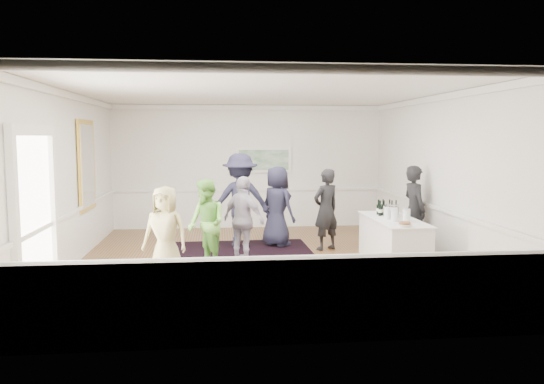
{
  "coord_description": "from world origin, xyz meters",
  "views": [
    {
      "loc": [
        -0.78,
        -9.84,
        2.39
      ],
      "look_at": [
        0.24,
        0.2,
        1.33
      ],
      "focal_mm": 35.0,
      "sensor_mm": 36.0,
      "label": 1
    }
  ],
  "objects": [
    {
      "name": "wine_bottles",
      "position": [
        2.46,
        0.14,
        1.02
      ],
      "size": [
        0.41,
        0.28,
        0.31
      ],
      "color": "black",
      "rests_on": "serving_table"
    },
    {
      "name": "wall_front",
      "position": [
        0.0,
        -4.0,
        1.6
      ],
      "size": [
        7.0,
        0.02,
        3.2
      ],
      "primitive_type": "cube",
      "color": "white",
      "rests_on": "floor"
    },
    {
      "name": "juice_pitchers",
      "position": [
        2.45,
        -0.61,
        0.98
      ],
      "size": [
        0.4,
        0.55,
        0.24
      ],
      "color": "#69A63B",
      "rests_on": "serving_table"
    },
    {
      "name": "ceiling",
      "position": [
        0.0,
        0.0,
        3.2
      ],
      "size": [
        7.0,
        8.0,
        0.02
      ],
      "primitive_type": "cube",
      "color": "white",
      "rests_on": "wall_back"
    },
    {
      "name": "mirror",
      "position": [
        -3.45,
        1.3,
        1.8
      ],
      "size": [
        0.05,
        1.25,
        1.85
      ],
      "color": "yellow",
      "rests_on": "wall_left"
    },
    {
      "name": "wall_back",
      "position": [
        0.0,
        4.0,
        1.6
      ],
      "size": [
        7.0,
        0.02,
        3.2
      ],
      "primitive_type": "cube",
      "color": "white",
      "rests_on": "floor"
    },
    {
      "name": "doorway",
      "position": [
        -3.45,
        -1.9,
        1.42
      ],
      "size": [
        0.1,
        1.78,
        2.56
      ],
      "color": "white",
      "rests_on": "wall_left"
    },
    {
      "name": "guest_dark_a",
      "position": [
        -0.32,
        1.53,
        1.01
      ],
      "size": [
        1.36,
        0.85,
        2.03
      ],
      "primitive_type": "imported",
      "rotation": [
        0.0,
        0.0,
        3.22
      ],
      "color": "#1E1D31",
      "rests_on": "floor"
    },
    {
      "name": "wall_right",
      "position": [
        3.5,
        0.0,
        1.6
      ],
      "size": [
        0.02,
        8.0,
        3.2
      ],
      "primitive_type": "cube",
      "color": "white",
      "rests_on": "floor"
    },
    {
      "name": "guest_tan",
      "position": [
        -1.67,
        -0.99,
        0.79
      ],
      "size": [
        0.88,
        0.7,
        1.57
      ],
      "primitive_type": "imported",
      "rotation": [
        0.0,
        0.0,
        -0.3
      ],
      "color": "tan",
      "rests_on": "floor"
    },
    {
      "name": "ice_bucket",
      "position": [
        2.5,
        -0.17,
        0.98
      ],
      "size": [
        0.26,
        0.26,
        0.24
      ],
      "primitive_type": "cylinder",
      "color": "silver",
      "rests_on": "serving_table"
    },
    {
      "name": "wainscoting",
      "position": [
        0.0,
        0.0,
        0.5
      ],
      "size": [
        7.0,
        8.0,
        1.0
      ],
      "primitive_type": null,
      "color": "white",
      "rests_on": "floor"
    },
    {
      "name": "bartender",
      "position": [
        3.2,
        0.54,
        0.9
      ],
      "size": [
        0.52,
        0.71,
        1.8
      ],
      "primitive_type": "imported",
      "rotation": [
        0.0,
        0.0,
        1.72
      ],
      "color": "black",
      "rests_on": "floor"
    },
    {
      "name": "guest_dark_b",
      "position": [
        1.47,
        1.04,
        0.86
      ],
      "size": [
        0.75,
        0.66,
        1.72
      ],
      "primitive_type": "imported",
      "rotation": [
        0.0,
        0.0,
        3.65
      ],
      "color": "black",
      "rests_on": "floor"
    },
    {
      "name": "wall_left",
      "position": [
        -3.5,
        0.0,
        1.6
      ],
      "size": [
        0.02,
        8.0,
        3.2
      ],
      "primitive_type": "cube",
      "color": "white",
      "rests_on": "floor"
    },
    {
      "name": "guest_green",
      "position": [
        -1.01,
        -0.28,
        0.81
      ],
      "size": [
        0.92,
        0.99,
        1.62
      ],
      "primitive_type": "imported",
      "rotation": [
        0.0,
        0.0,
        -1.05
      ],
      "color": "#7DD153",
      "rests_on": "floor"
    },
    {
      "name": "guest_navy",
      "position": [
        0.49,
        1.54,
        0.87
      ],
      "size": [
        0.97,
        1.01,
        1.75
      ],
      "primitive_type": "imported",
      "rotation": [
        0.0,
        0.0,
        2.26
      ],
      "color": "#1E1D31",
      "rests_on": "floor"
    },
    {
      "name": "area_rug",
      "position": [
        -0.36,
        0.14,
        0.01
      ],
      "size": [
        3.11,
        4.03,
        0.02
      ],
      "primitive_type": "cube",
      "rotation": [
        0.0,
        0.0,
        0.02
      ],
      "color": "black",
      "rests_on": "floor"
    },
    {
      "name": "landscape_painting",
      "position": [
        0.4,
        3.95,
        1.78
      ],
      "size": [
        1.44,
        0.06,
        0.66
      ],
      "color": "white",
      "rests_on": "wall_back"
    },
    {
      "name": "guest_lilac",
      "position": [
        -0.31,
        0.07,
        0.82
      ],
      "size": [
        0.97,
        0.96,
        1.65
      ],
      "primitive_type": "imported",
      "rotation": [
        0.0,
        0.0,
        2.37
      ],
      "color": "#BDB4C9",
      "rests_on": "floor"
    },
    {
      "name": "nut_bowl",
      "position": [
        2.37,
        -1.21,
        0.9
      ],
      "size": [
        0.24,
        0.24,
        0.08
      ],
      "color": "white",
      "rests_on": "serving_table"
    },
    {
      "name": "serving_table",
      "position": [
        2.47,
        -0.33,
        0.43
      ],
      "size": [
        0.81,
        2.13,
        0.86
      ],
      "color": "white",
      "rests_on": "floor"
    },
    {
      "name": "floor",
      "position": [
        0.0,
        0.0,
        0.0
      ],
      "size": [
        8.0,
        8.0,
        0.0
      ],
      "primitive_type": "plane",
      "color": "brown",
      "rests_on": "ground"
    }
  ]
}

